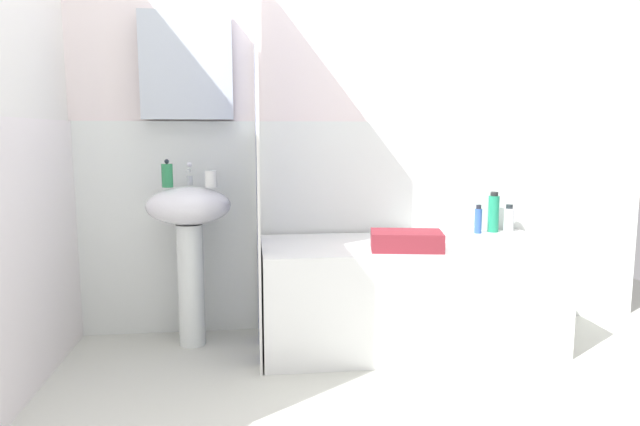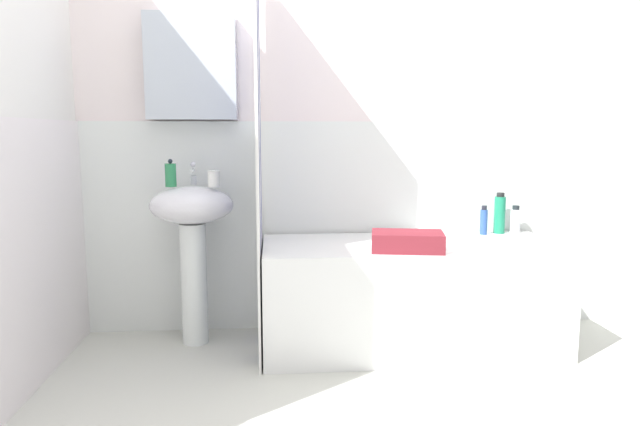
% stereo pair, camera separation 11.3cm
% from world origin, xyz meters
% --- Properties ---
extents(wall_back_tiled, '(3.60, 0.18, 2.40)m').
position_xyz_m(wall_back_tiled, '(-0.05, 1.26, 1.14)').
color(wall_back_tiled, white).
rests_on(wall_back_tiled, ground_plane).
extents(sink, '(0.44, 0.34, 0.86)m').
position_xyz_m(sink, '(-0.91, 1.03, 0.63)').
color(sink, white).
rests_on(sink, ground_plane).
extents(faucet, '(0.03, 0.12, 0.12)m').
position_xyz_m(faucet, '(-0.91, 1.11, 0.92)').
color(faucet, silver).
rests_on(faucet, sink).
extents(soap_dispenser, '(0.06, 0.06, 0.15)m').
position_xyz_m(soap_dispenser, '(-1.01, 1.02, 0.92)').
color(soap_dispenser, '#2B834E').
rests_on(soap_dispenser, sink).
extents(toothbrush_cup, '(0.06, 0.06, 0.08)m').
position_xyz_m(toothbrush_cup, '(-0.78, 1.00, 0.90)').
color(toothbrush_cup, white).
rests_on(toothbrush_cup, sink).
extents(bathtub, '(1.55, 0.65, 0.56)m').
position_xyz_m(bathtub, '(0.24, 0.90, 0.28)').
color(bathtub, white).
rests_on(bathtub, ground_plane).
extents(shower_curtain, '(0.01, 0.65, 2.00)m').
position_xyz_m(shower_curtain, '(-0.54, 0.90, 1.00)').
color(shower_curtain, white).
rests_on(shower_curtain, ground_plane).
extents(lotion_bottle, '(0.06, 0.06, 0.16)m').
position_xyz_m(lotion_bottle, '(0.92, 1.15, 0.64)').
color(lotion_bottle, white).
rests_on(lotion_bottle, bathtub).
extents(conditioner_bottle, '(0.06, 0.06, 0.24)m').
position_xyz_m(conditioner_bottle, '(0.83, 1.15, 0.67)').
color(conditioner_bottle, '#1B7E57').
rests_on(conditioner_bottle, bathtub).
extents(shampoo_bottle, '(0.04, 0.04, 0.17)m').
position_xyz_m(shampoo_bottle, '(0.72, 1.12, 0.64)').
color(shampoo_bottle, '#2B4E95').
rests_on(shampoo_bottle, bathtub).
extents(towel_folded, '(0.38, 0.27, 0.09)m').
position_xyz_m(towel_folded, '(0.18, 0.71, 0.61)').
color(towel_folded, maroon).
rests_on(towel_folded, bathtub).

